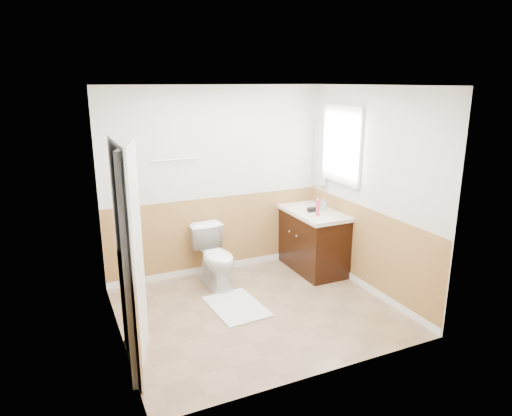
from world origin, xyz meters
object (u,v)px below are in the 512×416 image
lotion_bottle (318,208)px  toilet (216,257)px  bath_mat (236,307)px  vanity_cabinet (312,241)px  soap_dispenser (323,204)px

lotion_bottle → toilet: bearing=166.1°
toilet → bath_mat: (0.00, -0.69, -0.37)m
vanity_cabinet → toilet: bearing=178.4°
vanity_cabinet → lotion_bottle: lotion_bottle is taller
vanity_cabinet → soap_dispenser: soap_dispenser is taller
vanity_cabinet → lotion_bottle: 0.64m
toilet → lotion_bottle: (1.30, -0.32, 0.58)m
vanity_cabinet → lotion_bottle: bearing=-109.5°
bath_mat → lotion_bottle: lotion_bottle is taller
soap_dispenser → bath_mat: bearing=-159.1°
bath_mat → soap_dispenser: size_ratio=4.51×
vanity_cabinet → lotion_bottle: size_ratio=5.00×
toilet → lotion_bottle: bearing=-17.8°
lotion_bottle → vanity_cabinet: bearing=70.5°
bath_mat → toilet: bearing=90.0°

